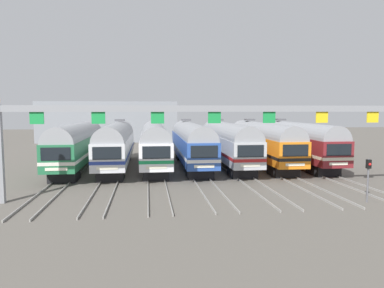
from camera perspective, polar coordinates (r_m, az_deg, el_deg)
The scene contains 12 objects.
ground_plane at distance 39.00m, azimuth -0.13°, elevation -3.64°, with size 160.00×160.00×0.00m, color #5B564F.
track_bed at distance 55.76m, azimuth -2.24°, elevation -0.81°, with size 25.26×70.00×0.15m.
commuter_train_green at distance 39.06m, azimuth -17.70°, elevation 0.08°, with size 2.88×18.06×4.77m.
commuter_train_silver at distance 38.53m, azimuth -11.90°, elevation 0.16°, with size 2.88×18.06×5.05m.
commuter_train_white at distance 38.39m, azimuth -6.01°, elevation 0.22°, with size 2.88×18.06×4.77m.
commuter_train_blue at distance 38.67m, azimuth -0.13°, elevation 0.29°, with size 2.88×18.06×5.05m.
commuter_train_stainless at distance 39.34m, azimuth 5.60°, elevation 0.36°, with size 2.88×18.06×5.05m.
commuter_train_orange at distance 40.39m, azimuth 11.09°, elevation 0.41°, with size 2.88×18.06×5.05m.
commuter_train_maroon at distance 41.79m, azimuth 16.25°, elevation 0.46°, with size 2.88×18.06×5.05m.
catenary_gantry at distance 25.17m, azimuth 3.58°, elevation 3.73°, with size 28.99×0.44×6.97m.
yard_signal_mast at distance 26.64m, azimuth 26.19°, elevation -4.00°, with size 0.28×0.35×2.94m.
maintenance_building at distance 73.51m, azimuth -12.90°, elevation 3.53°, with size 26.15×10.00×7.72m, color gray.
Camera 1 is at (-4.64, -38.23, 6.18)m, focal length 33.61 mm.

